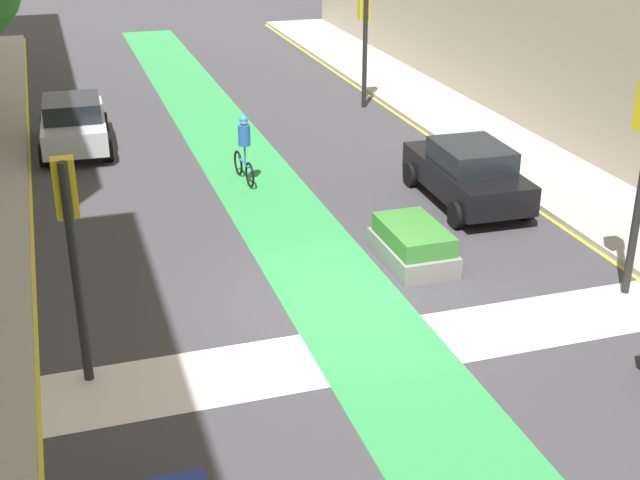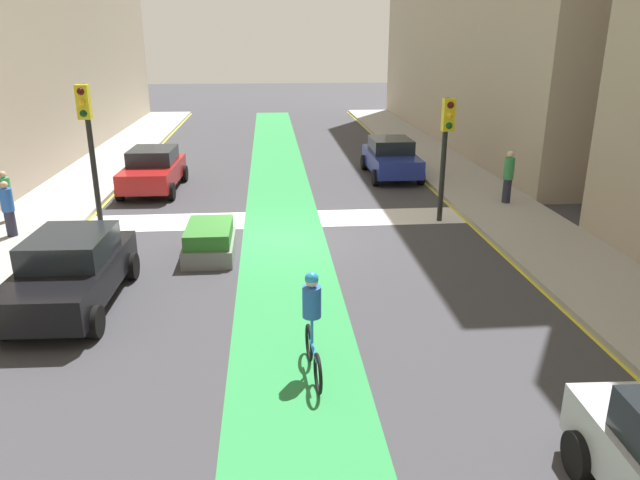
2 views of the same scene
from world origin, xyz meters
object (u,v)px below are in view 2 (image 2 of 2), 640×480
at_px(pedestrian_sidewalk_left_a, 508,176).
at_px(car_red_right_near, 153,169).
at_px(traffic_signal_near_right, 88,131).
at_px(pedestrian_sidewalk_right_a, 8,209).
at_px(pedestrian_sidewalk_right_b, 6,196).
at_px(cyclist_in_lane, 312,322).
at_px(median_planter, 210,241).
at_px(car_black_right_far, 71,271).
at_px(traffic_signal_near_left, 446,136).
at_px(car_blue_left_near, 391,158).

bearing_deg(pedestrian_sidewalk_left_a, car_red_right_near, -15.28).
relative_size(traffic_signal_near_right, pedestrian_sidewalk_right_a, 2.69).
relative_size(car_red_right_near, pedestrian_sidewalk_right_b, 2.74).
distance_m(cyclist_in_lane, median_planter, 6.46).
xyz_separation_m(pedestrian_sidewalk_left_a, median_planter, (9.69, 3.99, -0.66)).
height_order(car_black_right_far, cyclist_in_lane, cyclist_in_lane).
bearing_deg(car_red_right_near, median_planter, 110.30).
bearing_deg(car_red_right_near, pedestrian_sidewalk_left_a, 164.72).
bearing_deg(car_red_right_near, traffic_signal_near_left, 153.06).
bearing_deg(pedestrian_sidewalk_left_a, median_planter, 22.36).
bearing_deg(car_black_right_far, traffic_signal_near_right, -81.10).
height_order(traffic_signal_near_right, pedestrian_sidewalk_left_a, traffic_signal_near_right).
distance_m(car_black_right_far, median_planter, 3.91).
height_order(traffic_signal_near_left, pedestrian_sidewalk_right_b, traffic_signal_near_left).
xyz_separation_m(car_blue_left_near, pedestrian_sidewalk_left_a, (-3.02, 4.89, 0.26)).
relative_size(pedestrian_sidewalk_right_a, pedestrian_sidewalk_right_b, 1.03).
height_order(traffic_signal_near_left, median_planter, traffic_signal_near_left).
height_order(traffic_signal_near_right, car_red_right_near, traffic_signal_near_right).
bearing_deg(traffic_signal_near_right, median_planter, 144.57).
distance_m(traffic_signal_near_left, median_planter, 7.74).
bearing_deg(cyclist_in_lane, car_red_right_near, -69.49).
bearing_deg(car_black_right_far, median_planter, -133.34).
bearing_deg(median_planter, traffic_signal_near_right, -35.43).
distance_m(traffic_signal_near_right, median_planter, 5.03).
bearing_deg(median_planter, car_red_right_near, -69.70).
distance_m(traffic_signal_near_right, cyclist_in_lane, 10.49).
height_order(traffic_signal_near_left, cyclist_in_lane, traffic_signal_near_left).
bearing_deg(car_blue_left_near, car_red_right_near, 9.04).
distance_m(car_black_right_far, car_red_right_near, 10.21).
relative_size(car_red_right_near, cyclist_in_lane, 2.29).
height_order(car_red_right_near, pedestrian_sidewalk_right_a, pedestrian_sidewalk_right_a).
xyz_separation_m(car_red_right_near, median_planter, (-2.73, 7.38, -0.40)).
relative_size(car_black_right_far, pedestrian_sidewalk_right_b, 2.74).
relative_size(car_blue_left_near, car_black_right_far, 0.99).
distance_m(traffic_signal_near_left, car_black_right_far, 11.16).
bearing_deg(car_black_right_far, pedestrian_sidewalk_right_b, -58.55).
relative_size(cyclist_in_lane, pedestrian_sidewalk_right_b, 1.20).
bearing_deg(cyclist_in_lane, traffic_signal_near_right, -55.78).
bearing_deg(traffic_signal_near_right, pedestrian_sidewalk_left_a, -173.54).
bearing_deg(traffic_signal_near_left, car_red_right_near, -26.94).
distance_m(traffic_signal_near_right, car_red_right_near, 5.42).
bearing_deg(cyclist_in_lane, traffic_signal_near_left, -118.98).
height_order(traffic_signal_near_left, car_blue_left_near, traffic_signal_near_left).
distance_m(car_blue_left_near, car_black_right_far, 14.98).
relative_size(car_blue_left_near, pedestrian_sidewalk_right_b, 2.71).
xyz_separation_m(car_red_right_near, pedestrian_sidewalk_right_b, (3.68, 4.10, 0.13)).
distance_m(car_red_right_near, pedestrian_sidewalk_left_a, 12.88).
bearing_deg(pedestrian_sidewalk_left_a, traffic_signal_near_left, 29.49).
xyz_separation_m(car_red_right_near, cyclist_in_lane, (-5.01, 13.40, 0.17)).
xyz_separation_m(pedestrian_sidewalk_right_a, median_planter, (-5.74, 1.74, -0.55)).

